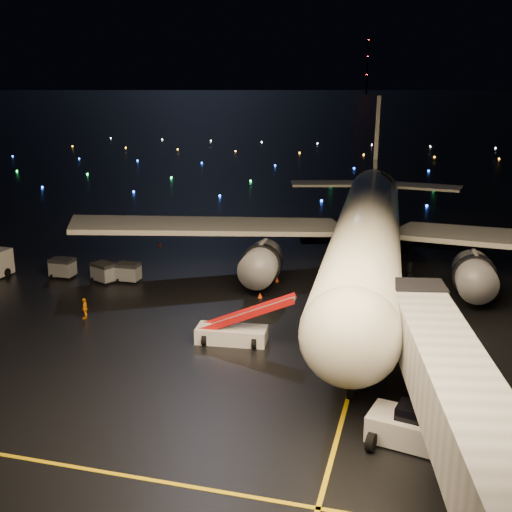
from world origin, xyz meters
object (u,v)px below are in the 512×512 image
object	(u,v)px
pushback_tug	(414,425)
belt_loader	(232,319)
airliner	(370,193)
baggage_cart_0	(104,272)
baggage_cart_2	(63,268)
baggage_cart_1	(128,272)
crew_c	(85,308)

from	to	relation	value
pushback_tug	belt_loader	xyz separation A→B (m)	(-12.95, 10.27, 0.71)
airliner	baggage_cart_0	bearing A→B (deg)	-164.37
airliner	baggage_cart_0	world-z (taller)	airliner
baggage_cart_0	baggage_cart_2	world-z (taller)	baggage_cart_2
belt_loader	baggage_cart_1	size ratio (longest dim) A/B	3.53
airliner	baggage_cart_1	size ratio (longest dim) A/B	27.20
crew_c	baggage_cart_0	bearing A→B (deg)	-175.69
belt_loader	crew_c	size ratio (longest dim) A/B	4.40
pushback_tug	crew_c	xyz separation A→B (m)	(-25.48, 11.77, -0.24)
baggage_cart_2	airliner	bearing A→B (deg)	15.40
pushback_tug	baggage_cart_1	xyz separation A→B (m)	(-26.39, 21.29, -0.19)
belt_loader	baggage_cart_2	world-z (taller)	belt_loader
belt_loader	baggage_cart_0	xyz separation A→B (m)	(-15.57, 10.36, -0.87)
belt_loader	baggage_cart_1	distance (m)	17.40
pushback_tug	baggage_cart_0	size ratio (longest dim) A/B	2.11
airliner	crew_c	size ratio (longest dim) A/B	33.93
baggage_cart_0	baggage_cart_2	bearing A→B (deg)	-159.45
belt_loader	pushback_tug	bearing A→B (deg)	-44.30
baggage_cart_1	baggage_cart_2	world-z (taller)	baggage_cart_2
airliner	pushback_tug	xyz separation A→B (m)	(5.22, -28.70, -6.97)
baggage_cart_0	pushback_tug	bearing A→B (deg)	-11.78
baggage_cart_2	baggage_cart_1	bearing A→B (deg)	3.03
belt_loader	crew_c	xyz separation A→B (m)	(-12.53, 1.50, -0.95)
crew_c	baggage_cart_2	size ratio (longest dim) A/B	0.77
pushback_tug	baggage_cart_0	xyz separation A→B (m)	(-28.52, 20.63, -0.17)
baggage_cart_0	belt_loader	bearing A→B (deg)	-9.54
crew_c	belt_loader	bearing A→B (deg)	68.53
airliner	baggage_cart_2	xyz separation A→B (m)	(-27.76, -7.80, -7.12)
airliner	belt_loader	bearing A→B (deg)	-116.23
crew_c	airliner	bearing A→B (deg)	115.24
crew_c	baggage_cart_1	bearing A→B (deg)	170.81
belt_loader	crew_c	bearing A→B (deg)	167.29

